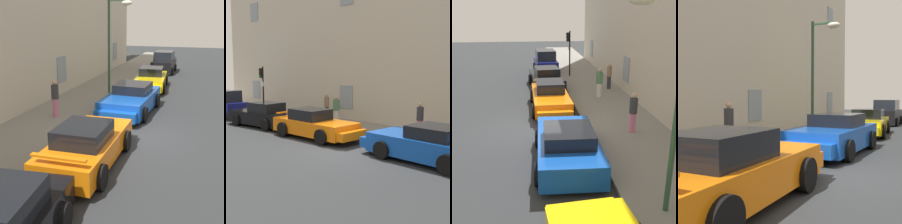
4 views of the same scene
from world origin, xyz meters
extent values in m
plane|color=#2B2D30|center=(0.00, 0.00, 0.00)|extent=(80.00, 80.00, 0.00)
cube|color=gray|center=(0.00, 4.19, 0.07)|extent=(60.00, 3.56, 0.14)
cube|color=#8C99A3|center=(5.36, 5.94, 1.60)|extent=(1.10, 0.06, 1.50)
cube|color=#8C99A3|center=(16.07, 5.94, 1.60)|extent=(1.10, 0.06, 1.50)
cylinder|color=black|center=(-6.24, 0.36, 0.33)|extent=(0.68, 0.30, 0.66)
cube|color=orange|center=(-2.93, 1.08, 0.56)|extent=(4.58, 1.88, 0.69)
cube|color=black|center=(-3.27, 1.08, 1.17)|extent=(1.84, 1.48, 0.53)
cube|color=orange|center=(-0.92, 1.11, 0.47)|extent=(1.39, 1.69, 0.38)
cube|color=orange|center=(-5.02, 1.05, 1.13)|extent=(0.18, 1.54, 0.06)
cylinder|color=black|center=(-1.53, 2.01, 0.37)|extent=(0.74, 0.25, 0.74)
cylinder|color=black|center=(-1.50, 0.20, 0.37)|extent=(0.74, 0.25, 0.74)
cylinder|color=black|center=(-4.35, 1.96, 0.37)|extent=(0.74, 0.25, 0.74)
cylinder|color=black|center=(-4.32, 0.15, 0.37)|extent=(0.74, 0.25, 0.74)
cube|color=#144CB2|center=(3.28, 1.22, 0.56)|extent=(4.49, 2.18, 0.76)
cube|color=black|center=(3.61, 1.21, 1.17)|extent=(1.83, 1.68, 0.45)
cube|color=#144CB2|center=(1.33, 1.29, 0.46)|extent=(1.39, 1.90, 0.42)
cylinder|color=black|center=(1.87, 0.26, 0.35)|extent=(0.71, 0.26, 0.70)
cylinder|color=black|center=(1.94, 2.28, 0.35)|extent=(0.71, 0.26, 0.70)
cylinder|color=black|center=(4.61, 0.17, 0.35)|extent=(0.71, 0.26, 0.70)
cylinder|color=black|center=(4.68, 2.19, 0.35)|extent=(0.71, 0.26, 0.70)
cube|color=yellow|center=(9.02, 1.34, 0.53)|extent=(4.42, 2.21, 0.64)
cube|color=black|center=(9.34, 1.37, 1.10)|extent=(1.83, 1.62, 0.50)
cube|color=yellow|center=(7.14, 1.18, 0.45)|extent=(1.43, 1.81, 0.35)
cylinder|color=black|center=(7.78, 0.31, 0.35)|extent=(0.73, 0.30, 0.71)
cylinder|color=black|center=(7.62, 2.15, 0.35)|extent=(0.73, 0.30, 0.71)
cylinder|color=black|center=(10.42, 0.54, 0.35)|extent=(0.73, 0.30, 0.71)
cylinder|color=black|center=(10.26, 2.38, 0.35)|extent=(0.73, 0.30, 0.71)
cube|color=black|center=(15.70, 1.51, 0.57)|extent=(3.59, 1.64, 0.95)
cube|color=#1E232B|center=(15.70, 1.51, 1.41)|extent=(2.16, 1.44, 0.73)
cylinder|color=black|center=(16.78, 2.33, 0.29)|extent=(0.58, 0.20, 0.58)
cylinder|color=black|center=(16.78, 0.69, 0.29)|extent=(0.58, 0.20, 0.58)
cylinder|color=black|center=(14.63, 2.33, 0.29)|extent=(0.58, 0.20, 0.58)
cylinder|color=black|center=(14.63, 0.69, 0.29)|extent=(0.58, 0.20, 0.58)
cylinder|color=#2D5138|center=(6.44, 3.38, 2.86)|extent=(0.14, 0.14, 5.44)
cube|color=#2D5138|center=(6.44, 2.83, 5.43)|extent=(0.08, 1.10, 0.08)
ellipsoid|color=#EAE5C6|center=(6.44, 2.33, 5.30)|extent=(0.44, 0.60, 0.28)
cylinder|color=pink|center=(1.11, 4.25, 0.56)|extent=(0.27, 0.27, 0.83)
cylinder|color=#333338|center=(1.11, 4.25, 1.29)|extent=(0.34, 0.34, 0.64)
sphere|color=tan|center=(1.11, 4.25, 1.74)|extent=(0.22, 0.22, 0.22)
camera|label=1|loc=(-11.93, -2.56, 4.60)|focal=52.49mm
camera|label=2|loc=(9.55, -9.89, 3.50)|focal=54.01mm
camera|label=3|loc=(12.91, -0.01, 5.08)|focal=49.62mm
camera|label=4|loc=(-7.57, -2.48, 2.03)|focal=50.71mm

